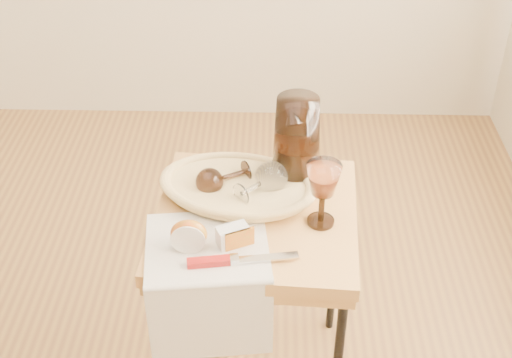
# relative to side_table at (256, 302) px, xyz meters

# --- Properties ---
(side_table) EXTENTS (0.54, 0.54, 0.65)m
(side_table) POSITION_rel_side_table_xyz_m (0.00, 0.00, 0.00)
(side_table) COLOR brown
(side_table) RESTS_ON floor
(tea_towel) EXTENTS (0.32, 0.29, 0.01)m
(tea_towel) POSITION_rel_side_table_xyz_m (-0.11, -0.13, 0.33)
(tea_towel) COLOR white
(tea_towel) RESTS_ON side_table
(bread_basket) EXTENTS (0.40, 0.31, 0.05)m
(bread_basket) POSITION_rel_side_table_xyz_m (-0.05, 0.07, 0.35)
(bread_basket) COLOR tan
(bread_basket) RESTS_ON side_table
(goblet_lying_a) EXTENTS (0.14, 0.12, 0.07)m
(goblet_lying_a) POSITION_rel_side_table_xyz_m (-0.08, 0.08, 0.37)
(goblet_lying_a) COLOR #3D2519
(goblet_lying_a) RESTS_ON bread_basket
(goblet_lying_b) EXTENTS (0.16, 0.16, 0.09)m
(goblet_lying_b) POSITION_rel_side_table_xyz_m (0.00, 0.05, 0.38)
(goblet_lying_b) COLOR white
(goblet_lying_b) RESTS_ON bread_basket
(pitcher) EXTENTS (0.24, 0.29, 0.29)m
(pitcher) POSITION_rel_side_table_xyz_m (0.10, 0.14, 0.45)
(pitcher) COLOR black
(pitcher) RESTS_ON side_table
(wine_goblet) EXTENTS (0.11, 0.11, 0.18)m
(wine_goblet) POSITION_rel_side_table_xyz_m (0.16, -0.03, 0.41)
(wine_goblet) COLOR white
(wine_goblet) RESTS_ON side_table
(apple_half) EXTENTS (0.09, 0.05, 0.08)m
(apple_half) POSITION_rel_side_table_xyz_m (-0.15, -0.14, 0.37)
(apple_half) COLOR red
(apple_half) RESTS_ON tea_towel
(apple_wedge) EXTENTS (0.08, 0.07, 0.05)m
(apple_wedge) POSITION_rel_side_table_xyz_m (-0.05, -0.13, 0.35)
(apple_wedge) COLOR silver
(apple_wedge) RESTS_ON tea_towel
(table_knife) EXTENTS (0.25, 0.06, 0.02)m
(table_knife) POSITION_rel_side_table_xyz_m (-0.04, -0.19, 0.34)
(table_knife) COLOR silver
(table_knife) RESTS_ON tea_towel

